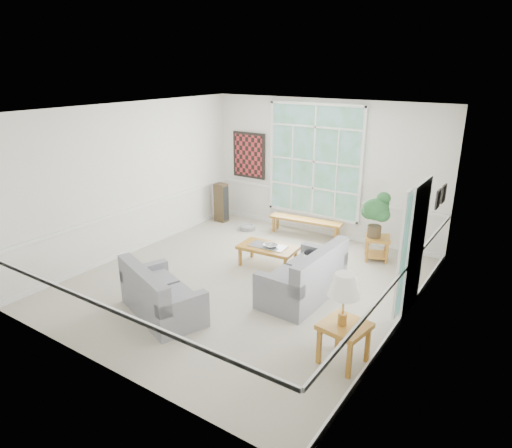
# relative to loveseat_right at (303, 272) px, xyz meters

# --- Properties ---
(floor) EXTENTS (5.50, 6.00, 0.01)m
(floor) POSITION_rel_loveseat_right_xyz_m (-1.10, -0.08, -0.45)
(floor) COLOR #AAA28F
(floor) RESTS_ON ground
(ceiling) EXTENTS (5.50, 6.00, 0.02)m
(ceiling) POSITION_rel_loveseat_right_xyz_m (-1.10, -0.08, 2.56)
(ceiling) COLOR white
(ceiling) RESTS_ON ground
(wall_back) EXTENTS (5.50, 0.02, 3.00)m
(wall_back) POSITION_rel_loveseat_right_xyz_m (-1.10, 2.92, 1.06)
(wall_back) COLOR silver
(wall_back) RESTS_ON ground
(wall_front) EXTENTS (5.50, 0.02, 3.00)m
(wall_front) POSITION_rel_loveseat_right_xyz_m (-1.10, -3.08, 1.06)
(wall_front) COLOR silver
(wall_front) RESTS_ON ground
(wall_left) EXTENTS (0.02, 6.00, 3.00)m
(wall_left) POSITION_rel_loveseat_right_xyz_m (-3.85, -0.08, 1.06)
(wall_left) COLOR silver
(wall_left) RESTS_ON ground
(wall_right) EXTENTS (0.02, 6.00, 3.00)m
(wall_right) POSITION_rel_loveseat_right_xyz_m (1.65, -0.08, 1.06)
(wall_right) COLOR silver
(wall_right) RESTS_ON ground
(window_back) EXTENTS (2.30, 0.08, 2.40)m
(window_back) POSITION_rel_loveseat_right_xyz_m (-1.30, 2.88, 1.21)
(window_back) COLOR white
(window_back) RESTS_ON wall_back
(entry_door) EXTENTS (0.08, 0.90, 2.10)m
(entry_door) POSITION_rel_loveseat_right_xyz_m (1.61, 0.52, 0.61)
(entry_door) COLOR white
(entry_door) RESTS_ON floor
(door_sidelight) EXTENTS (0.08, 0.26, 1.90)m
(door_sidelight) POSITION_rel_loveseat_right_xyz_m (1.61, -0.11, 0.71)
(door_sidelight) COLOR white
(door_sidelight) RESTS_ON wall_right
(wall_art) EXTENTS (0.90, 0.06, 1.10)m
(wall_art) POSITION_rel_loveseat_right_xyz_m (-3.05, 2.87, 1.16)
(wall_art) COLOR #59181A
(wall_art) RESTS_ON wall_back
(wall_frame_near) EXTENTS (0.04, 0.26, 0.32)m
(wall_frame_near) POSITION_rel_loveseat_right_xyz_m (1.61, 1.67, 1.11)
(wall_frame_near) COLOR black
(wall_frame_near) RESTS_ON wall_right
(wall_frame_far) EXTENTS (0.04, 0.26, 0.32)m
(wall_frame_far) POSITION_rel_loveseat_right_xyz_m (1.61, 2.07, 1.11)
(wall_frame_far) COLOR black
(wall_frame_far) RESTS_ON wall_right
(loveseat_right) EXTENTS (0.90, 1.67, 0.89)m
(loveseat_right) POSITION_rel_loveseat_right_xyz_m (0.00, 0.00, 0.00)
(loveseat_right) COLOR gray
(loveseat_right) RESTS_ON floor
(loveseat_front) EXTENTS (1.69, 1.26, 0.82)m
(loveseat_front) POSITION_rel_loveseat_right_xyz_m (-1.52, -1.70, -0.04)
(loveseat_front) COLOR gray
(loveseat_front) RESTS_ON floor
(coffee_table) EXTENTS (1.15, 0.69, 0.41)m
(coffee_table) POSITION_rel_loveseat_right_xyz_m (-1.12, 0.70, -0.24)
(coffee_table) COLOR #A46C24
(coffee_table) RESTS_ON floor
(pewter_bowl) EXTENTS (0.39, 0.39, 0.08)m
(pewter_bowl) POSITION_rel_loveseat_right_xyz_m (-1.04, 0.67, 0.00)
(pewter_bowl) COLOR #A0A0A5
(pewter_bowl) RESTS_ON coffee_table
(window_bench) EXTENTS (1.69, 0.52, 0.39)m
(window_bench) POSITION_rel_loveseat_right_xyz_m (-1.30, 2.57, -0.25)
(window_bench) COLOR #A46C24
(window_bench) RESTS_ON floor
(end_table) EXTENTS (0.61, 0.61, 0.47)m
(end_table) POSITION_rel_loveseat_right_xyz_m (0.50, 2.17, -0.21)
(end_table) COLOR #A46C24
(end_table) RESTS_ON floor
(houseplant) EXTENTS (0.73, 0.73, 0.92)m
(houseplant) POSITION_rel_loveseat_right_xyz_m (0.43, 2.14, 0.49)
(houseplant) COLOR #25592A
(houseplant) RESTS_ON end_table
(side_table) EXTENTS (0.64, 0.64, 0.57)m
(side_table) POSITION_rel_loveseat_right_xyz_m (1.30, -1.29, -0.16)
(side_table) COLOR #A46C24
(side_table) RESTS_ON floor
(table_lamp) EXTENTS (0.54, 0.54, 0.70)m
(table_lamp) POSITION_rel_loveseat_right_xyz_m (1.27, -1.32, 0.48)
(table_lamp) COLOR silver
(table_lamp) RESTS_ON side_table
(pet_bed) EXTENTS (0.48, 0.48, 0.11)m
(pet_bed) POSITION_rel_loveseat_right_xyz_m (-2.61, 2.16, -0.39)
(pet_bed) COLOR gray
(pet_bed) RESTS_ON floor
(floor_speaker) EXTENTS (0.30, 0.24, 0.95)m
(floor_speaker) POSITION_rel_loveseat_right_xyz_m (-3.50, 2.32, 0.03)
(floor_speaker) COLOR #41321E
(floor_speaker) RESTS_ON floor
(cat) EXTENTS (0.45, 0.38, 0.18)m
(cat) POSITION_rel_loveseat_right_xyz_m (-0.08, 0.58, 0.10)
(cat) COLOR black
(cat) RESTS_ON loveseat_right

